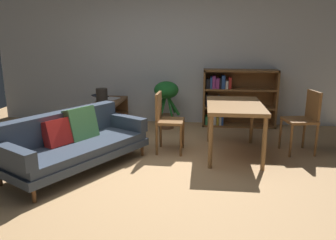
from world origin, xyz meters
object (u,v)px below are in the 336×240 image
at_px(fabric_couch, 74,141).
at_px(desk_speaker, 102,96).
at_px(open_laptop, 107,98).
at_px(dining_chair_far, 304,118).
at_px(dining_table, 234,110).
at_px(potted_floor_plant, 166,98).
at_px(media_console, 110,116).
at_px(bookshelf, 234,98).
at_px(dining_chair_near, 166,118).

bearing_deg(fabric_couch, desk_speaker, 92.72).
bearing_deg(open_laptop, dining_chair_far, -16.92).
bearing_deg(dining_table, potted_floor_plant, 130.36).
height_order(media_console, potted_floor_plant, potted_floor_plant).
relative_size(potted_floor_plant, dining_chair_far, 0.96).
bearing_deg(media_console, dining_table, -26.00).
distance_m(media_console, dining_chair_far, 3.26).
bearing_deg(bookshelf, media_console, -164.76).
bearing_deg(dining_chair_near, open_laptop, 136.71).
relative_size(fabric_couch, bookshelf, 1.48).
xyz_separation_m(media_console, desk_speaker, (-0.05, -0.27, 0.41)).
bearing_deg(dining_table, dining_chair_near, 178.46).
bearing_deg(desk_speaker, potted_floor_plant, 27.89).
bearing_deg(bookshelf, fabric_couch, -133.20).
relative_size(dining_table, bookshelf, 0.90).
bearing_deg(media_console, desk_speaker, -99.73).
height_order(dining_chair_near, bookshelf, bookshelf).
height_order(dining_chair_far, bookshelf, bookshelf).
bearing_deg(dining_chair_far, media_console, 165.07).
relative_size(desk_speaker, potted_floor_plant, 0.30).
bearing_deg(dining_chair_far, open_laptop, 163.08).
bearing_deg(desk_speaker, dining_chair_far, -10.07).
relative_size(open_laptop, dining_chair_far, 0.55).
bearing_deg(desk_speaker, dining_chair_near, -31.84).
relative_size(desk_speaker, dining_chair_far, 0.28).
relative_size(open_laptop, dining_chair_near, 0.57).
relative_size(desk_speaker, bookshelf, 0.19).
bearing_deg(bookshelf, dining_table, -94.70).
height_order(dining_table, dining_chair_near, dining_chair_near).
bearing_deg(dining_chair_far, desk_speaker, 169.93).
xyz_separation_m(desk_speaker, dining_chair_far, (3.18, -0.57, -0.16)).
relative_size(open_laptop, bookshelf, 0.37).
bearing_deg(open_laptop, dining_table, -28.11).
bearing_deg(potted_floor_plant, desk_speaker, -152.11).
xyz_separation_m(fabric_couch, potted_floor_plant, (0.98, 2.04, 0.22)).
bearing_deg(bookshelf, open_laptop, -168.60).
xyz_separation_m(potted_floor_plant, dining_chair_near, (0.14, -1.29, -0.07)).
distance_m(dining_chair_near, dining_chair_far, 2.01).
bearing_deg(fabric_couch, dining_chair_near, 34.09).
distance_m(dining_chair_far, bookshelf, 1.70).
height_order(fabric_couch, bookshelf, bookshelf).
distance_m(fabric_couch, desk_speaker, 1.52).
bearing_deg(open_laptop, potted_floor_plant, 7.34).
bearing_deg(potted_floor_plant, fabric_couch, -115.54).
height_order(potted_floor_plant, bookshelf, bookshelf).
relative_size(dining_chair_near, dining_chair_far, 0.96).
xyz_separation_m(media_console, bookshelf, (2.25, 0.61, 0.27)).
height_order(desk_speaker, bookshelf, bookshelf).
bearing_deg(bookshelf, dining_chair_far, -58.61).
distance_m(fabric_couch, dining_chair_near, 1.35).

